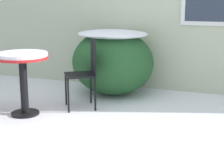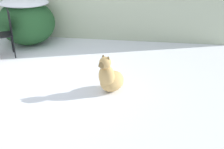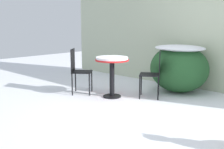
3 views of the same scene
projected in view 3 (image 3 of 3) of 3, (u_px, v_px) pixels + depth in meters
ground_plane at (144, 115)px, 4.36m from camera, size 16.00×16.00×0.00m
house_wall at (213, 21)px, 5.64m from camera, size 8.00×0.10×2.86m
shrub_left at (179, 67)px, 5.71m from camera, size 1.22×1.05×0.96m
patio_table at (112, 65)px, 5.28m from camera, size 0.63×0.63×0.77m
patio_chair_near_table at (154, 72)px, 5.27m from camera, size 0.52×0.52×0.90m
patio_chair_far_side at (78, 69)px, 5.57m from camera, size 0.53×0.53×0.90m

